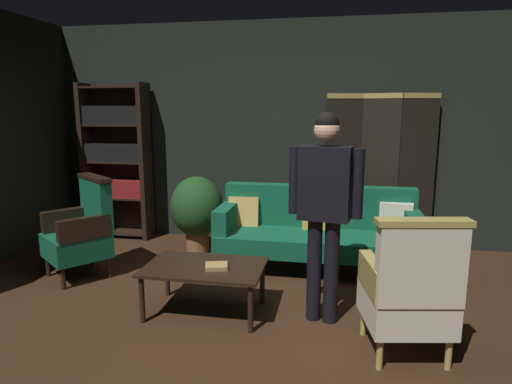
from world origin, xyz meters
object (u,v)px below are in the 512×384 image
at_px(armchair_wing_left, 82,230).
at_px(potted_plant, 197,209).
at_px(standing_figure, 325,199).
at_px(book_tan_leather, 216,266).
at_px(bookshelf, 117,157).
at_px(coffee_table, 205,271).
at_px(folding_screen, 379,171).
at_px(velvet_couch, 317,227).
at_px(armchair_gilt_accent, 410,291).

xyz_separation_m(armchair_wing_left, potted_plant, (0.92, 0.97, 0.04)).
relative_size(standing_figure, book_tan_leather, 9.35).
distance_m(bookshelf, coffee_table, 2.80).
bearing_deg(folding_screen, velvet_couch, -131.88).
xyz_separation_m(velvet_couch, potted_plant, (-1.45, 0.29, 0.08)).
bearing_deg(coffee_table, armchair_wing_left, 158.66).
bearing_deg(armchair_wing_left, standing_figure, -12.25).
relative_size(potted_plant, book_tan_leather, 5.09).
distance_m(folding_screen, standing_figure, 2.08).
xyz_separation_m(folding_screen, potted_plant, (-2.15, -0.48, -0.45)).
bearing_deg(armchair_wing_left, armchair_gilt_accent, -17.48).
bearing_deg(armchair_gilt_accent, standing_figure, 144.48).
xyz_separation_m(coffee_table, standing_figure, (0.99, 0.05, 0.65)).
relative_size(armchair_gilt_accent, potted_plant, 1.12).
relative_size(velvet_couch, coffee_table, 2.12).
distance_m(folding_screen, armchair_wing_left, 3.43).
xyz_separation_m(velvet_couch, armchair_gilt_accent, (0.71, -1.65, 0.04)).
bearing_deg(coffee_table, bookshelf, 132.30).
distance_m(velvet_couch, coffee_table, 1.54).
xyz_separation_m(armchair_gilt_accent, armchair_wing_left, (-3.09, 0.97, 0.00)).
bearing_deg(standing_figure, armchair_wing_left, 167.75).
xyz_separation_m(armchair_gilt_accent, standing_figure, (-0.61, 0.43, 0.54)).
xyz_separation_m(velvet_couch, coffee_table, (-0.88, -1.26, -0.08)).
height_order(folding_screen, coffee_table, folding_screen).
distance_m(folding_screen, armchair_gilt_accent, 2.48).
xyz_separation_m(bookshelf, armchair_wing_left, (0.33, -1.42, -0.59)).
height_order(bookshelf, coffee_table, bookshelf).
distance_m(bookshelf, velvet_couch, 2.87).
xyz_separation_m(bookshelf, armchair_gilt_accent, (3.41, -2.39, -0.59)).
bearing_deg(folding_screen, armchair_wing_left, -154.62).
distance_m(velvet_couch, armchair_wing_left, 2.47).
bearing_deg(book_tan_leather, armchair_gilt_accent, -13.31).
bearing_deg(folding_screen, potted_plant, -167.33).
bearing_deg(velvet_couch, coffee_table, -124.80).
bearing_deg(book_tan_leather, coffee_table, 161.45).
distance_m(standing_figure, potted_plant, 2.23).
height_order(armchair_gilt_accent, book_tan_leather, armchair_gilt_accent).
relative_size(bookshelf, standing_figure, 1.20).
bearing_deg(standing_figure, velvet_couch, 95.05).
height_order(folding_screen, armchair_gilt_accent, folding_screen).
relative_size(armchair_wing_left, book_tan_leather, 5.71).
height_order(armchair_wing_left, potted_plant, armchair_wing_left).
distance_m(folding_screen, potted_plant, 2.25).
relative_size(armchair_gilt_accent, book_tan_leather, 5.71).
xyz_separation_m(velvet_couch, book_tan_leather, (-0.76, -1.30, -0.02)).
distance_m(coffee_table, armchair_wing_left, 1.61).
distance_m(velvet_couch, armchair_gilt_accent, 1.80).
relative_size(velvet_couch, potted_plant, 2.29).
relative_size(folding_screen, armchair_gilt_accent, 1.83).
xyz_separation_m(coffee_table, potted_plant, (-0.58, 1.55, 0.16)).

